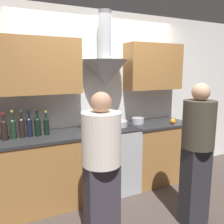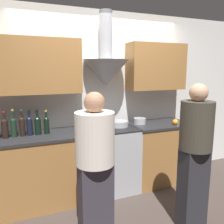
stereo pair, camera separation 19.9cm
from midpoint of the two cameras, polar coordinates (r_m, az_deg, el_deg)
ground_plane at (r=3.47m, az=3.14°, el=-20.30°), size 12.00×12.00×0.00m
wall_back at (r=3.51m, az=-1.51°, el=5.39°), size 8.40×0.64×2.60m
counter_left at (r=3.28m, az=-15.84°, el=-13.37°), size 1.28×0.62×0.94m
counter_right at (r=3.90m, az=12.55°, el=-9.37°), size 0.94×0.62×0.94m
stove_range at (r=3.51m, az=1.01°, el=-11.29°), size 0.76×0.60×0.94m
wine_bottle_2 at (r=3.09m, az=-22.73°, el=-3.42°), size 0.08×0.08×0.33m
wine_bottle_3 at (r=3.11m, az=-20.94°, el=-3.21°), size 0.07×0.07×0.35m
wine_bottle_4 at (r=3.12m, az=-19.12°, el=-3.05°), size 0.07×0.07×0.34m
wine_bottle_5 at (r=3.12m, az=-17.51°, el=-3.00°), size 0.07×0.07×0.33m
wine_bottle_6 at (r=3.13m, az=-15.72°, el=-2.93°), size 0.08×0.08×0.32m
wine_bottle_7 at (r=3.15m, az=-13.76°, el=-2.90°), size 0.07×0.07×0.31m
stock_pot at (r=3.32m, az=-1.87°, el=-2.94°), size 0.26×0.26×0.13m
mixing_bowl at (r=3.48m, az=3.28°, el=-2.82°), size 0.28×0.28×0.08m
orange_fruit at (r=3.72m, az=16.47°, el=-2.34°), size 0.09×0.09×0.09m
saucepan at (r=3.67m, az=8.22°, el=-2.15°), size 0.19×0.19×0.09m
person_foreground_left at (r=2.36m, az=-1.61°, el=-12.50°), size 0.38×0.38×1.56m
person_foreground_right at (r=2.77m, az=21.31°, el=-8.81°), size 0.35×0.35×1.62m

